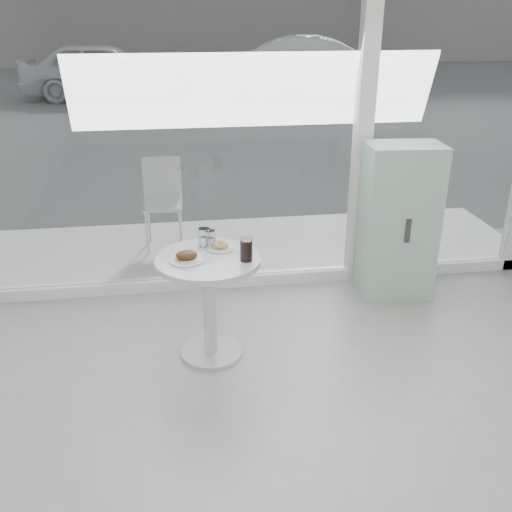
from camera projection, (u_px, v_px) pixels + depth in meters
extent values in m
cube|color=white|center=(257.00, 278.00, 5.20)|extent=(5.00, 0.12, 0.10)
cube|color=white|center=(364.00, 115.00, 4.74)|extent=(0.14, 0.14, 3.00)
cube|color=white|center=(162.00, 133.00, 4.56)|extent=(3.21, 0.02, 2.60)
cube|color=white|center=(451.00, 124.00, 4.88)|extent=(1.41, 0.02, 2.60)
cylinder|color=silver|center=(211.00, 352.00, 4.15)|extent=(0.44, 0.44, 0.03)
cylinder|color=silver|center=(210.00, 309.00, 4.01)|extent=(0.09, 0.09, 0.70)
cylinder|color=white|center=(208.00, 260.00, 3.86)|extent=(0.72, 0.72, 0.04)
cube|color=silver|center=(246.00, 247.00, 5.94)|extent=(5.60, 1.60, 0.05)
cube|color=#3D3D3D|center=(194.00, 91.00, 17.00)|extent=(40.00, 24.00, 0.00)
cube|color=#84A897|center=(398.00, 222.00, 4.80)|extent=(0.64, 0.45, 1.32)
cube|color=#333333|center=(408.00, 231.00, 4.61)|extent=(0.04, 0.02, 0.20)
cylinder|color=silver|center=(147.00, 232.00, 5.65)|extent=(0.02, 0.02, 0.43)
cylinder|color=silver|center=(180.00, 231.00, 5.69)|extent=(0.02, 0.02, 0.43)
cylinder|color=silver|center=(149.00, 221.00, 5.95)|extent=(0.02, 0.02, 0.43)
cylinder|color=silver|center=(181.00, 220.00, 5.99)|extent=(0.02, 0.02, 0.43)
cube|color=silver|center=(163.00, 205.00, 5.73)|extent=(0.40, 0.40, 0.03)
cube|color=silver|center=(162.00, 177.00, 5.80)|extent=(0.39, 0.03, 0.43)
imported|color=silver|center=(105.00, 70.00, 15.32)|extent=(4.42, 1.95, 1.48)
imported|color=#AEB1B6|center=(322.00, 68.00, 15.35)|extent=(5.09, 2.74, 1.59)
cylinder|color=silver|center=(187.00, 260.00, 3.80)|extent=(0.24, 0.24, 0.01)
cube|color=white|center=(190.00, 259.00, 3.79)|extent=(0.12, 0.11, 0.00)
ellipsoid|color=#32190D|center=(186.00, 255.00, 3.79)|extent=(0.14, 0.12, 0.06)
ellipsoid|color=#32190D|center=(191.00, 254.00, 3.81)|extent=(0.07, 0.07, 0.04)
cylinder|color=silver|center=(220.00, 248.00, 3.99)|extent=(0.19, 0.19, 0.01)
torus|color=tan|center=(220.00, 245.00, 3.98)|extent=(0.11, 0.11, 0.04)
cylinder|color=white|center=(204.00, 237.00, 4.01)|extent=(0.08, 0.08, 0.13)
cylinder|color=white|center=(204.00, 241.00, 4.02)|extent=(0.07, 0.07, 0.07)
cylinder|color=white|center=(210.00, 238.00, 4.01)|extent=(0.07, 0.07, 0.12)
cylinder|color=white|center=(210.00, 242.00, 4.02)|extent=(0.06, 0.06, 0.06)
cylinder|color=white|center=(246.00, 250.00, 3.78)|extent=(0.08, 0.08, 0.16)
cylinder|color=black|center=(246.00, 250.00, 3.78)|extent=(0.07, 0.07, 0.14)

